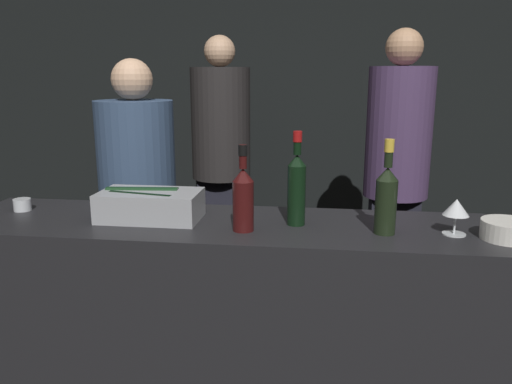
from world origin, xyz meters
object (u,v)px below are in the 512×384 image
at_px(bowl_white, 507,230).
at_px(candle_votive, 22,205).
at_px(wine_glass, 456,209).
at_px(ice_bin_with_bottles, 149,204).
at_px(red_wine_bottle_burgundy, 297,186).
at_px(person_blond_tee, 139,199).
at_px(person_in_hoodie, 396,168).
at_px(person_grey_polo, 221,154).
at_px(champagne_bottle, 386,197).
at_px(red_wine_bottle_black_foil, 243,197).

distance_m(bowl_white, candle_votive, 1.92).
bearing_deg(wine_glass, candle_votive, 176.67).
height_order(ice_bin_with_bottles, red_wine_bottle_burgundy, red_wine_bottle_burgundy).
height_order(wine_glass, person_blond_tee, person_blond_tee).
height_order(ice_bin_with_bottles, person_blond_tee, person_blond_tee).
bearing_deg(red_wine_bottle_burgundy, ice_bin_with_bottles, -179.79).
relative_size(red_wine_bottle_burgundy, person_in_hoodie, 0.20).
distance_m(wine_glass, candle_votive, 1.75).
relative_size(person_in_hoodie, person_grey_polo, 1.00).
distance_m(champagne_bottle, person_in_hoodie, 1.23).
height_order(wine_glass, champagne_bottle, champagne_bottle).
height_order(bowl_white, person_grey_polo, person_grey_polo).
bearing_deg(candle_votive, person_grey_polo, 69.13).
distance_m(wine_glass, red_wine_bottle_black_foil, 0.77).
distance_m(bowl_white, person_in_hoodie, 1.24).
distance_m(ice_bin_with_bottles, champagne_bottle, 0.92).
bearing_deg(wine_glass, person_grey_polo, 126.63).
xyz_separation_m(bowl_white, person_blond_tee, (-1.62, 0.72, -0.12)).
relative_size(bowl_white, candle_votive, 2.49).
distance_m(candle_votive, champagne_bottle, 1.51).
relative_size(champagne_bottle, red_wine_bottle_burgundy, 0.96).
relative_size(ice_bin_with_bottles, person_blond_tee, 0.25).
xyz_separation_m(red_wine_bottle_black_foil, person_in_hoodie, (0.73, 1.24, -0.10)).
distance_m(red_wine_bottle_black_foil, red_wine_bottle_burgundy, 0.22).
xyz_separation_m(red_wine_bottle_black_foil, red_wine_bottle_burgundy, (0.19, 0.10, 0.02)).
height_order(ice_bin_with_bottles, red_wine_bottle_black_foil, red_wine_bottle_black_foil).
height_order(bowl_white, champagne_bottle, champagne_bottle).
height_order(ice_bin_with_bottles, champagne_bottle, champagne_bottle).
bearing_deg(red_wine_bottle_black_foil, candle_votive, 171.11).
distance_m(ice_bin_with_bottles, person_blond_tee, 0.71).
relative_size(candle_votive, person_in_hoodie, 0.04).
distance_m(wine_glass, red_wine_bottle_burgundy, 0.58).
bearing_deg(candle_votive, ice_bin_with_bottles, -5.29).
height_order(candle_votive, person_grey_polo, person_grey_polo).
xyz_separation_m(bowl_white, champagne_bottle, (-0.42, 0.01, 0.10)).
xyz_separation_m(ice_bin_with_bottles, candle_votive, (-0.58, 0.05, -0.04)).
xyz_separation_m(person_in_hoodie, person_grey_polo, (-1.14, 0.40, -0.00)).
bearing_deg(person_blond_tee, wine_glass, -154.40).
relative_size(ice_bin_with_bottles, person_grey_polo, 0.22).
distance_m(ice_bin_with_bottles, person_grey_polo, 1.54).
bearing_deg(wine_glass, person_in_hoodie, 91.96).
bearing_deg(red_wine_bottle_black_foil, bowl_white, 1.20).
distance_m(ice_bin_with_bottles, red_wine_bottle_burgundy, 0.60).
distance_m(red_wine_bottle_burgundy, person_blond_tee, 1.11).
distance_m(champagne_bottle, person_blond_tee, 1.41).
bearing_deg(ice_bin_with_bottles, wine_glass, -2.36).
bearing_deg(ice_bin_with_bottles, person_in_hoodie, 45.35).
bearing_deg(wine_glass, red_wine_bottle_black_foil, -176.16).
bearing_deg(red_wine_bottle_burgundy, person_grey_polo, 111.44).
bearing_deg(person_in_hoodie, red_wine_bottle_burgundy, 140.23).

